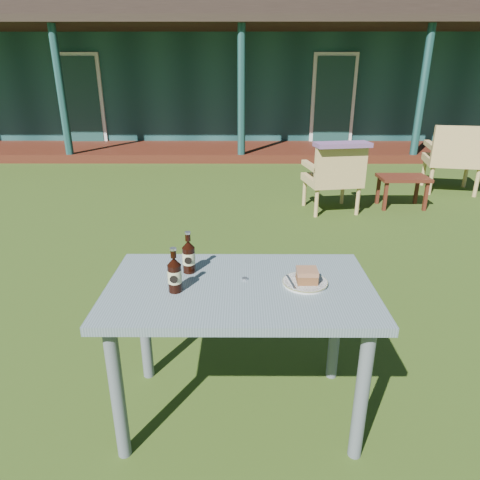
{
  "coord_description": "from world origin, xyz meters",
  "views": [
    {
      "loc": [
        0.01,
        -3.32,
        1.62
      ],
      "look_at": [
        0.0,
        -1.3,
        0.82
      ],
      "focal_mm": 32.0,
      "sensor_mm": 36.0,
      "label": 1
    }
  ],
  "objects_px": {
    "cola_bottle_near": "(189,256)",
    "side_table": "(403,181)",
    "cake_slice": "(307,275)",
    "armchair_left": "(334,175)",
    "plate": "(305,282)",
    "armchair_right": "(455,155)",
    "cafe_table": "(240,305)",
    "cola_bottle_far": "(175,274)"
  },
  "relations": [
    {
      "from": "cake_slice",
      "to": "side_table",
      "type": "xyz_separation_m",
      "value": [
        1.73,
        3.54,
        -0.42
      ]
    },
    {
      "from": "cola_bottle_near",
      "to": "plate",
      "type": "bearing_deg",
      "value": -13.1
    },
    {
      "from": "cola_bottle_near",
      "to": "side_table",
      "type": "xyz_separation_m",
      "value": [
        2.28,
        3.41,
        -0.46
      ]
    },
    {
      "from": "cafe_table",
      "to": "cola_bottle_near",
      "type": "distance_m",
      "value": 0.33
    },
    {
      "from": "armchair_left",
      "to": "plate",
      "type": "bearing_deg",
      "value": -103.93
    },
    {
      "from": "armchair_left",
      "to": "cola_bottle_near",
      "type": "bearing_deg",
      "value": -113.07
    },
    {
      "from": "plate",
      "to": "cola_bottle_near",
      "type": "distance_m",
      "value": 0.56
    },
    {
      "from": "cola_bottle_far",
      "to": "armchair_left",
      "type": "distance_m",
      "value": 3.69
    },
    {
      "from": "cola_bottle_far",
      "to": "cake_slice",
      "type": "bearing_deg",
      "value": 6.37
    },
    {
      "from": "cola_bottle_near",
      "to": "side_table",
      "type": "bearing_deg",
      "value": 56.28
    },
    {
      "from": "cake_slice",
      "to": "cola_bottle_near",
      "type": "height_order",
      "value": "cola_bottle_near"
    },
    {
      "from": "cafe_table",
      "to": "armchair_right",
      "type": "height_order",
      "value": "armchair_right"
    },
    {
      "from": "cafe_table",
      "to": "armchair_right",
      "type": "relative_size",
      "value": 1.26
    },
    {
      "from": "cafe_table",
      "to": "plate",
      "type": "distance_m",
      "value": 0.32
    },
    {
      "from": "cafe_table",
      "to": "cola_bottle_near",
      "type": "height_order",
      "value": "cola_bottle_near"
    },
    {
      "from": "cola_bottle_far",
      "to": "armchair_left",
      "type": "bearing_deg",
      "value": 67.56
    },
    {
      "from": "cola_bottle_far",
      "to": "side_table",
      "type": "relative_size",
      "value": 0.34
    },
    {
      "from": "cake_slice",
      "to": "cola_bottle_near",
      "type": "xyz_separation_m",
      "value": [
        -0.54,
        0.13,
        0.04
      ]
    },
    {
      "from": "plate",
      "to": "side_table",
      "type": "height_order",
      "value": "plate"
    },
    {
      "from": "cafe_table",
      "to": "plate",
      "type": "relative_size",
      "value": 5.88
    },
    {
      "from": "plate",
      "to": "armchair_right",
      "type": "distance_m",
      "value": 5.04
    },
    {
      "from": "cake_slice",
      "to": "cola_bottle_far",
      "type": "relative_size",
      "value": 0.45
    },
    {
      "from": "armchair_right",
      "to": "side_table",
      "type": "bearing_deg",
      "value": -142.68
    },
    {
      "from": "cafe_table",
      "to": "cake_slice",
      "type": "distance_m",
      "value": 0.34
    },
    {
      "from": "armchair_right",
      "to": "armchair_left",
      "type": "bearing_deg",
      "value": -153.44
    },
    {
      "from": "cola_bottle_far",
      "to": "cafe_table",
      "type": "bearing_deg",
      "value": 11.76
    },
    {
      "from": "cola_bottle_near",
      "to": "side_table",
      "type": "distance_m",
      "value": 4.13
    },
    {
      "from": "cola_bottle_far",
      "to": "armchair_left",
      "type": "xyz_separation_m",
      "value": [
        1.4,
        3.4,
        -0.34
      ]
    },
    {
      "from": "plate",
      "to": "side_table",
      "type": "distance_m",
      "value": 3.96
    },
    {
      "from": "cola_bottle_far",
      "to": "armchair_right",
      "type": "distance_m",
      "value": 5.42
    },
    {
      "from": "cake_slice",
      "to": "side_table",
      "type": "distance_m",
      "value": 3.96
    },
    {
      "from": "cola_bottle_near",
      "to": "armchair_right",
      "type": "bearing_deg",
      "value": 52.05
    },
    {
      "from": "plate",
      "to": "cake_slice",
      "type": "relative_size",
      "value": 2.22
    },
    {
      "from": "cafe_table",
      "to": "plate",
      "type": "xyz_separation_m",
      "value": [
        0.3,
        0.01,
        0.11
      ]
    },
    {
      "from": "cake_slice",
      "to": "cola_bottle_far",
      "type": "bearing_deg",
      "value": -173.63
    },
    {
      "from": "cola_bottle_far",
      "to": "armchair_right",
      "type": "height_order",
      "value": "armchair_right"
    },
    {
      "from": "cafe_table",
      "to": "armchair_left",
      "type": "height_order",
      "value": "armchair_left"
    },
    {
      "from": "cafe_table",
      "to": "armchair_left",
      "type": "relative_size",
      "value": 1.46
    },
    {
      "from": "plate",
      "to": "armchair_left",
      "type": "relative_size",
      "value": 0.25
    },
    {
      "from": "cake_slice",
      "to": "cola_bottle_near",
      "type": "bearing_deg",
      "value": 166.69
    },
    {
      "from": "cake_slice",
      "to": "armchair_left",
      "type": "height_order",
      "value": "armchair_left"
    },
    {
      "from": "cola_bottle_near",
      "to": "armchair_left",
      "type": "distance_m",
      "value": 3.5
    }
  ]
}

